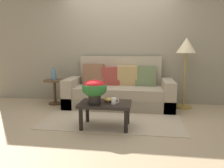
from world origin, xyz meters
TOP-DOWN VIEW (x-y plane):
  - ground_plane at (0.00, 0.00)m, footprint 14.00×14.00m
  - wall_back at (0.00, 1.25)m, footprint 6.40×0.12m
  - area_rug at (0.00, 0.15)m, footprint 2.41×1.76m
  - couch at (0.02, 0.80)m, footprint 2.27×0.86m
  - coffee_table at (-0.06, -0.47)m, footprint 0.81×0.51m
  - side_table at (-1.44, 0.78)m, footprint 0.47×0.47m
  - floor_lamp at (1.40, 0.89)m, footprint 0.40×0.40m
  - potted_plant at (-0.22, -0.54)m, footprint 0.38×0.38m
  - coffee_mug at (0.08, -0.54)m, footprint 0.12×0.08m
  - snack_bowl at (-0.02, -0.42)m, footprint 0.13×0.13m
  - table_vase at (-1.44, 0.77)m, footprint 0.11×0.11m

SIDE VIEW (x-z plane):
  - ground_plane at x=0.00m, z-range 0.00..0.00m
  - area_rug at x=0.00m, z-range 0.00..0.01m
  - couch at x=0.02m, z-range -0.20..0.88m
  - coffee_table at x=-0.06m, z-range 0.14..0.55m
  - side_table at x=-1.44m, z-range 0.11..0.66m
  - snack_bowl at x=-0.02m, z-range 0.41..0.48m
  - coffee_mug at x=0.08m, z-range 0.41..0.51m
  - potted_plant at x=-0.22m, z-range 0.46..0.83m
  - table_vase at x=-1.44m, z-range 0.53..0.82m
  - floor_lamp at x=1.40m, z-range 0.48..1.95m
  - wall_back at x=0.00m, z-range 0.00..2.91m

